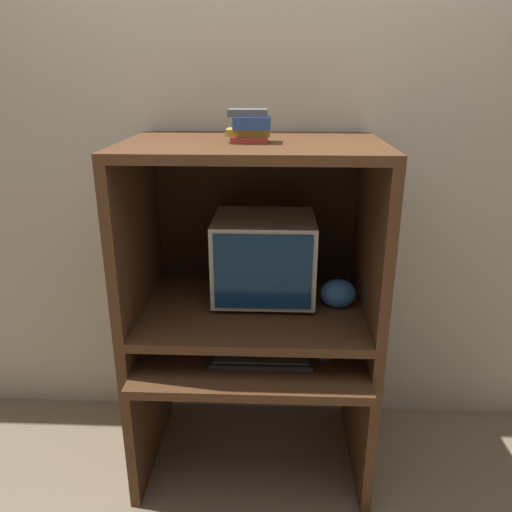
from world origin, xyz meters
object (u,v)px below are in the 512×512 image
crt_monitor (264,257)px  book_stack (250,126)px  snack_bag (338,294)px  keyboard (261,357)px  mouse (325,357)px

crt_monitor → book_stack: bearing=-112.5°
snack_bag → book_stack: book_stack is taller
keyboard → book_stack: bearing=109.3°
snack_bag → mouse: bearing=-108.3°
keyboard → snack_bag: bearing=31.6°
keyboard → snack_bag: 0.41m
snack_bag → book_stack: (-0.36, -0.05, 0.68)m
keyboard → book_stack: size_ratio=2.50×
keyboard → book_stack: 0.88m
mouse → snack_bag: 0.27m
crt_monitor → keyboard: (-0.00, -0.27, -0.32)m
mouse → book_stack: 0.93m
keyboard → mouse: bearing=0.4°
snack_bag → book_stack: 0.77m
keyboard → mouse: mouse is taller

